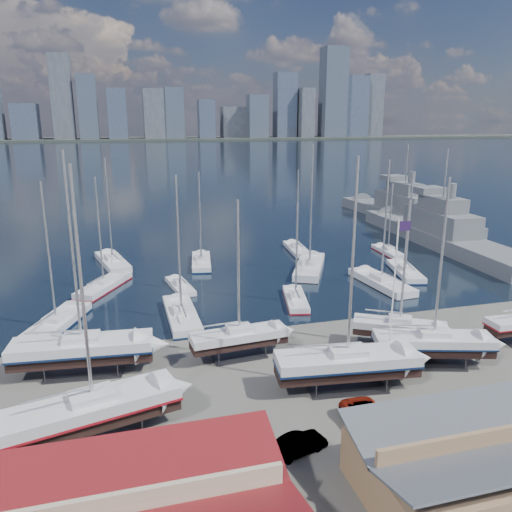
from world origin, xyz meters
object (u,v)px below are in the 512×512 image
object	(u,v)px
sailboat_cradle_0	(82,349)
car_a	(208,461)
naval_ship_west	(403,213)
flagpole	(395,285)
naval_ship_east	(439,235)

from	to	relation	value
sailboat_cradle_0	car_a	bearing A→B (deg)	-56.87
sailboat_cradle_0	naval_ship_west	size ratio (longest dim) A/B	0.44
naval_ship_west	flagpole	size ratio (longest dim) A/B	3.16
flagpole	sailboat_cradle_0	bearing A→B (deg)	165.40
naval_ship_west	car_a	size ratio (longest dim) A/B	9.16
sailboat_cradle_0	naval_ship_west	xyz separation A→B (m)	(62.66, 53.14, -0.55)
naval_ship_west	car_a	distance (m)	87.47
sailboat_cradle_0	car_a	xyz separation A→B (m)	(8.04, -15.18, -1.42)
car_a	sailboat_cradle_0	bearing A→B (deg)	122.88
car_a	naval_ship_east	bearing A→B (deg)	48.94
naval_ship_east	car_a	world-z (taller)	naval_ship_east
naval_ship_east	flagpole	size ratio (longest dim) A/B	3.31
naval_ship_west	flagpole	xyz separation A→B (m)	(-37.36, -59.72, 6.16)
sailboat_cradle_0	naval_ship_east	world-z (taller)	sailboat_cradle_0
naval_ship_east	naval_ship_west	distance (m)	21.49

